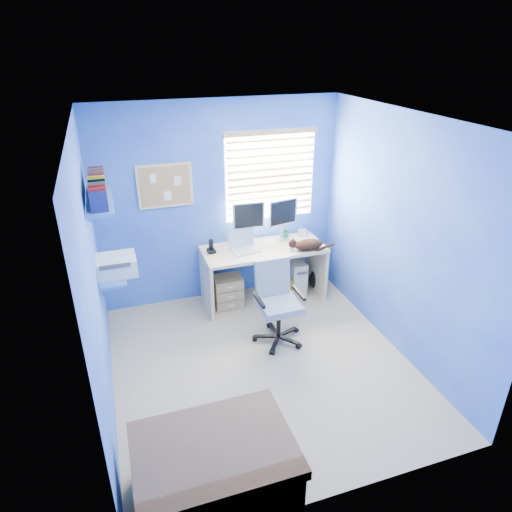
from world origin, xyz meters
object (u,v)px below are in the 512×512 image
object	(u,v)px
cat	(309,245)
tower_pc	(295,274)
desk	(263,274)
office_chair	(277,312)
laptop	(246,243)

from	to	relation	value
cat	tower_pc	xyz separation A→B (m)	(-0.02, 0.33, -0.58)
desk	office_chair	xyz separation A→B (m)	(-0.14, -0.86, -0.03)
cat	tower_pc	distance (m)	0.67
desk	cat	xyz separation A→B (m)	(0.51, -0.22, 0.44)
desk	office_chair	size ratio (longest dim) A/B	1.65
laptop	tower_pc	xyz separation A→B (m)	(0.73, 0.13, -0.62)
cat	office_chair	size ratio (longest dim) A/B	0.40
laptop	office_chair	size ratio (longest dim) A/B	0.36
office_chair	desk	bearing A→B (deg)	80.94
desk	tower_pc	world-z (taller)	desk
desk	tower_pc	bearing A→B (deg)	12.52
laptop	office_chair	bearing A→B (deg)	-92.08
laptop	cat	distance (m)	0.78
cat	office_chair	world-z (taller)	office_chair
laptop	office_chair	distance (m)	0.98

